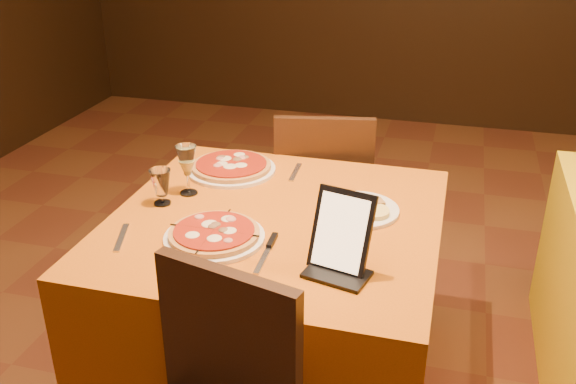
% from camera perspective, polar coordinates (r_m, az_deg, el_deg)
% --- Properties ---
extents(main_table, '(1.10, 1.10, 0.75)m').
position_cam_1_polar(main_table, '(2.38, -1.05, -10.30)').
color(main_table, '#C05E0C').
rests_on(main_table, floor).
extents(chair_main_far, '(0.45, 0.45, 0.91)m').
position_cam_1_polar(chair_main_far, '(3.00, 3.15, -0.49)').
color(chair_main_far, black).
rests_on(chair_main_far, floor).
extents(pizza_near, '(0.32, 0.32, 0.03)m').
position_cam_1_polar(pizza_near, '(2.05, -6.57, -3.84)').
color(pizza_near, white).
rests_on(pizza_near, main_table).
extents(pizza_far, '(0.35, 0.35, 0.03)m').
position_cam_1_polar(pizza_far, '(2.54, -5.05, 2.17)').
color(pizza_far, white).
rests_on(pizza_far, main_table).
extents(cutlet_dish, '(0.28, 0.28, 0.03)m').
position_cam_1_polar(cutlet_dish, '(2.22, 6.28, -1.45)').
color(cutlet_dish, white).
rests_on(cutlet_dish, main_table).
extents(wine_glass, '(0.08, 0.08, 0.19)m').
position_cam_1_polar(wine_glass, '(2.33, -8.94, 1.97)').
color(wine_glass, '#CDD176').
rests_on(wine_glass, main_table).
extents(water_glass, '(0.08, 0.08, 0.13)m').
position_cam_1_polar(water_glass, '(2.28, -11.21, 0.43)').
color(water_glass, white).
rests_on(water_glass, main_table).
extents(tablet, '(0.19, 0.14, 0.23)m').
position_cam_1_polar(tablet, '(1.85, 4.79, -3.50)').
color(tablet, black).
rests_on(tablet, main_table).
extents(knife, '(0.03, 0.21, 0.01)m').
position_cam_1_polar(knife, '(1.95, -2.05, -5.66)').
color(knife, silver).
rests_on(knife, main_table).
extents(fork_near, '(0.07, 0.18, 0.01)m').
position_cam_1_polar(fork_near, '(2.12, -14.58, -3.94)').
color(fork_near, silver).
rests_on(fork_near, main_table).
extents(fork_far, '(0.03, 0.17, 0.01)m').
position_cam_1_polar(fork_far, '(2.52, 0.66, 1.78)').
color(fork_far, silver).
rests_on(fork_far, main_table).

